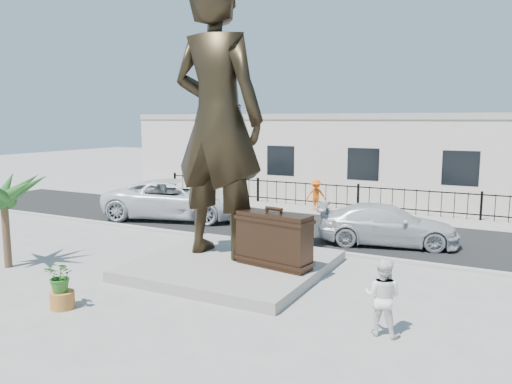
# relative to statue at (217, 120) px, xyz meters

# --- Properties ---
(ground) EXTENTS (100.00, 100.00, 0.00)m
(ground) POSITION_rel_statue_xyz_m (1.24, -1.90, -4.39)
(ground) COLOR #9E9991
(ground) RESTS_ON ground
(street) EXTENTS (40.00, 7.00, 0.01)m
(street) POSITION_rel_statue_xyz_m (1.24, 6.10, -4.39)
(street) COLOR black
(street) RESTS_ON ground
(curb) EXTENTS (40.00, 0.25, 0.12)m
(curb) POSITION_rel_statue_xyz_m (1.24, 2.60, -4.33)
(curb) COLOR #A5A399
(curb) RESTS_ON ground
(far_sidewalk) EXTENTS (40.00, 2.50, 0.02)m
(far_sidewalk) POSITION_rel_statue_xyz_m (1.24, 10.10, -4.38)
(far_sidewalk) COLOR #9E9991
(far_sidewalk) RESTS_ON ground
(plinth) EXTENTS (5.20, 5.20, 0.30)m
(plinth) POSITION_rel_statue_xyz_m (0.74, -0.40, -4.24)
(plinth) COLOR gray
(plinth) RESTS_ON ground
(fence) EXTENTS (22.00, 0.10, 1.20)m
(fence) POSITION_rel_statue_xyz_m (1.24, 10.90, -3.79)
(fence) COLOR black
(fence) RESTS_ON ground
(building) EXTENTS (28.00, 7.00, 4.40)m
(building) POSITION_rel_statue_xyz_m (1.24, 15.10, -2.19)
(building) COLOR silver
(building) RESTS_ON ground
(statue) EXTENTS (3.08, 2.10, 8.19)m
(statue) POSITION_rel_statue_xyz_m (0.00, 0.00, 0.00)
(statue) COLOR black
(statue) RESTS_ON plinth
(suitcase) EXTENTS (2.26, 1.03, 1.53)m
(suitcase) POSITION_rel_statue_xyz_m (2.05, -0.39, -3.33)
(suitcase) COLOR black
(suitcase) RESTS_ON plinth
(tourist) EXTENTS (0.80, 0.64, 1.61)m
(tourist) POSITION_rel_statue_xyz_m (5.69, -2.82, -3.59)
(tourist) COLOR white
(tourist) RESTS_ON ground
(car_white) EXTENTS (6.84, 4.58, 1.74)m
(car_white) POSITION_rel_statue_xyz_m (-5.41, 5.12, -3.51)
(car_white) COLOR silver
(car_white) RESTS_ON street
(car_silver) EXTENTS (5.18, 3.09, 1.41)m
(car_silver) POSITION_rel_statue_xyz_m (4.04, 4.77, -3.68)
(car_silver) COLOR silver
(car_silver) RESTS_ON street
(worker) EXTENTS (1.12, 0.97, 1.50)m
(worker) POSITION_rel_statue_xyz_m (-0.53, 9.82, -3.62)
(worker) COLOR #FF5C0D
(worker) RESTS_ON far_sidewalk
(palm_tree) EXTENTS (1.80, 1.80, 3.20)m
(palm_tree) POSITION_rel_statue_xyz_m (-5.42, -3.26, -4.39)
(palm_tree) COLOR #1E4D1C
(palm_tree) RESTS_ON ground
(planter) EXTENTS (0.56, 0.56, 0.40)m
(planter) POSITION_rel_statue_xyz_m (-1.33, -4.85, -4.19)
(planter) COLOR #B06E2E
(planter) RESTS_ON ground
(shrub) EXTENTS (0.79, 0.71, 0.76)m
(shrub) POSITION_rel_statue_xyz_m (-1.33, -4.85, -3.61)
(shrub) COLOR #2F6B22
(shrub) RESTS_ON planter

